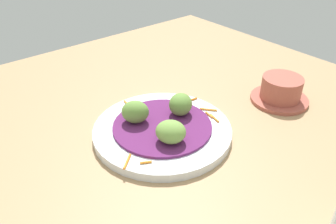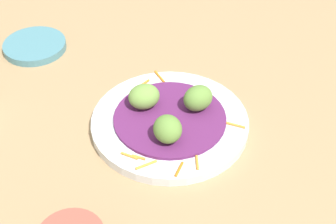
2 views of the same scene
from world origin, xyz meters
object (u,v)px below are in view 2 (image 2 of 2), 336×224
at_px(guac_scoop_right, 198,98).
at_px(side_plate_small, 35,46).
at_px(guac_scoop_left, 144,96).
at_px(guac_scoop_center, 168,129).
at_px(main_plate, 170,123).

height_order(guac_scoop_right, side_plate_small, guac_scoop_right).
height_order(guac_scoop_left, guac_scoop_center, guac_scoop_center).
bearing_deg(side_plate_small, guac_scoop_left, 150.47).
distance_m(guac_scoop_center, side_plate_small, 0.39).
height_order(guac_scoop_left, side_plate_small, guac_scoop_left).
bearing_deg(side_plate_small, guac_scoop_center, 145.28).
distance_m(main_plate, side_plate_small, 0.35).
xyz_separation_m(main_plate, guac_scoop_center, (-0.01, 0.05, 0.04)).
xyz_separation_m(guac_scoop_left, side_plate_small, (0.26, -0.15, -0.03)).
xyz_separation_m(guac_scoop_left, guac_scoop_center, (-0.05, 0.07, 0.00)).
relative_size(guac_scoop_left, guac_scoop_center, 1.09).
bearing_deg(main_plate, side_plate_small, -28.48).
bearing_deg(side_plate_small, main_plate, 151.52).
height_order(guac_scoop_left, guac_scoop_right, guac_scoop_right).
xyz_separation_m(guac_scoop_center, side_plate_small, (0.32, -0.22, -0.04)).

